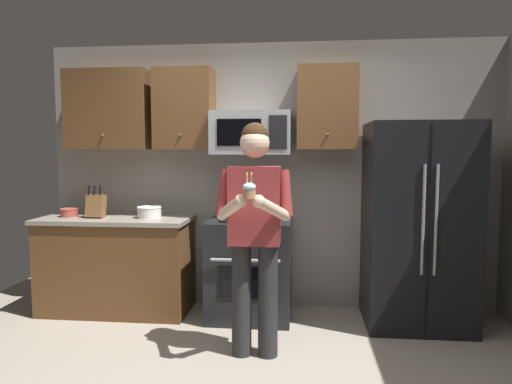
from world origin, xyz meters
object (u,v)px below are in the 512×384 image
(person, at_px, (255,226))
(cupcake, at_px, (249,190))
(bowl_small_colored, at_px, (69,212))
(microwave, at_px, (251,133))
(refrigerator, at_px, (418,225))
(oven_range, at_px, (250,268))
(bowl_large_white, at_px, (149,212))
(knife_block, at_px, (96,206))

(person, xyz_separation_m, cupcake, (-0.00, -0.33, 0.30))
(bowl_small_colored, bearing_deg, microwave, 3.60)
(refrigerator, xyz_separation_m, bowl_small_colored, (-3.27, 0.05, 0.06))
(oven_range, bearing_deg, bowl_large_white, 179.32)
(microwave, bearing_deg, person, -82.19)
(microwave, bearing_deg, cupcake, -84.19)
(refrigerator, height_order, bowl_small_colored, refrigerator)
(bowl_small_colored, bearing_deg, cupcake, -31.56)
(microwave, distance_m, bowl_large_white, 1.22)
(refrigerator, bearing_deg, bowl_small_colored, 179.17)
(microwave, bearing_deg, knife_block, -174.25)
(refrigerator, relative_size, bowl_small_colored, 10.57)
(microwave, xyz_separation_m, bowl_large_white, (-0.97, -0.11, -0.74))
(microwave, height_order, bowl_small_colored, microwave)
(oven_range, height_order, person, person)
(microwave, xyz_separation_m, bowl_small_colored, (-1.77, -0.11, -0.76))
(microwave, height_order, bowl_large_white, microwave)
(oven_range, distance_m, bowl_small_colored, 1.84)
(knife_block, relative_size, bowl_large_white, 1.38)
(oven_range, relative_size, cupcake, 5.36)
(bowl_large_white, height_order, person, person)
(microwave, height_order, cupcake, microwave)
(person, height_order, cupcake, person)
(oven_range, height_order, bowl_small_colored, bowl_small_colored)
(bowl_large_white, bearing_deg, knife_block, -175.41)
(microwave, bearing_deg, oven_range, -90.02)
(refrigerator, bearing_deg, person, -150.08)
(bowl_small_colored, distance_m, person, 2.07)
(refrigerator, bearing_deg, cupcake, -140.80)
(knife_block, height_order, bowl_small_colored, knife_block)
(person, bearing_deg, cupcake, -90.00)
(knife_block, distance_m, bowl_small_colored, 0.30)
(bowl_large_white, distance_m, cupcake, 1.63)
(bowl_small_colored, height_order, cupcake, cupcake)
(oven_range, bearing_deg, person, -81.08)
(refrigerator, relative_size, person, 1.02)
(oven_range, relative_size, bowl_large_white, 4.02)
(oven_range, xyz_separation_m, refrigerator, (1.50, -0.04, 0.44))
(cupcake, bearing_deg, person, 90.00)
(bowl_small_colored, bearing_deg, refrigerator, -0.83)
(refrigerator, distance_m, bowl_small_colored, 3.27)
(bowl_small_colored, relative_size, person, 0.10)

